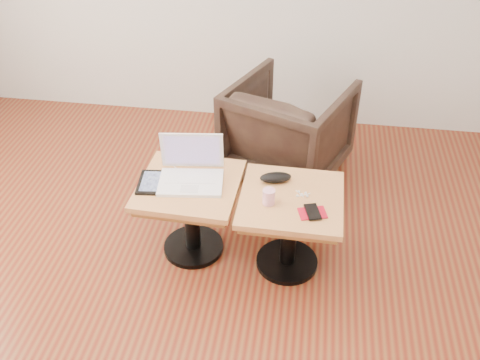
# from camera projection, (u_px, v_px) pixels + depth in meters

# --- Properties ---
(room_shell) EXTENTS (4.52, 4.52, 2.71)m
(room_shell) POSITION_uv_depth(u_px,v_px,m) (169.00, 96.00, 1.93)
(room_shell) COLOR brown
(room_shell) RESTS_ON ground
(side_table_left) EXTENTS (0.57, 0.57, 0.50)m
(side_table_left) POSITION_uv_depth(u_px,v_px,m) (190.00, 200.00, 3.00)
(side_table_left) COLOR black
(side_table_left) RESTS_ON ground
(side_table_right) EXTENTS (0.55, 0.55, 0.50)m
(side_table_right) POSITION_uv_depth(u_px,v_px,m) (290.00, 215.00, 2.90)
(side_table_right) COLOR black
(side_table_right) RESTS_ON ground
(laptop) EXTENTS (0.38, 0.31, 0.25)m
(laptop) POSITION_uv_depth(u_px,v_px,m) (191.00, 172.00, 2.93)
(laptop) COLOR white
(laptop) RESTS_ON side_table_left
(tablet) EXTENTS (0.19, 0.23, 0.02)m
(tablet) POSITION_uv_depth(u_px,v_px,m) (154.00, 182.00, 2.92)
(tablet) COLOR black
(tablet) RESTS_ON side_table_left
(charging_adapter) EXTENTS (0.04, 0.04, 0.02)m
(charging_adapter) POSITION_uv_depth(u_px,v_px,m) (165.00, 155.00, 3.13)
(charging_adapter) COLOR white
(charging_adapter) RESTS_ON side_table_left
(glasses_case) EXTENTS (0.19, 0.12, 0.05)m
(glasses_case) POSITION_uv_depth(u_px,v_px,m) (276.00, 177.00, 2.92)
(glasses_case) COLOR black
(glasses_case) RESTS_ON side_table_right
(striped_cup) EXTENTS (0.07, 0.07, 0.08)m
(striped_cup) POSITION_uv_depth(u_px,v_px,m) (269.00, 197.00, 2.76)
(striped_cup) COLOR #D65382
(striped_cup) RESTS_ON side_table_right
(earbuds_tangle) EXTENTS (0.08, 0.05, 0.01)m
(earbuds_tangle) POSITION_uv_depth(u_px,v_px,m) (302.00, 194.00, 2.84)
(earbuds_tangle) COLOR white
(earbuds_tangle) RESTS_ON side_table_right
(phone_on_sleeve) EXTENTS (0.16, 0.14, 0.02)m
(phone_on_sleeve) POSITION_uv_depth(u_px,v_px,m) (313.00, 212.00, 2.72)
(phone_on_sleeve) COLOR #9C0A0B
(phone_on_sleeve) RESTS_ON side_table_right
(armchair) EXTENTS (0.96, 0.97, 0.68)m
(armchair) POSITION_uv_depth(u_px,v_px,m) (288.00, 129.00, 3.68)
(armchair) COLOR black
(armchair) RESTS_ON ground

